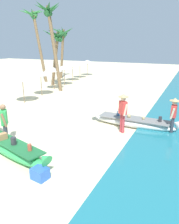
{
  "coord_description": "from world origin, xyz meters",
  "views": [
    {
      "loc": [
        5.75,
        -5.79,
        3.88
      ],
      "look_at": [
        1.67,
        2.83,
        0.9
      ],
      "focal_mm": 35.33,
      "sensor_mm": 36.0,
      "label": 1
    }
  ],
  "objects_px": {
    "palm_tree_tall_inland": "(63,38)",
    "palm_tree_mid_cluster": "(57,40)",
    "person_vendor_hatted": "(123,110)",
    "cooler_box": "(40,174)",
    "palm_tree_leaning_seaward": "(34,23)",
    "person_tourist_customer": "(5,122)",
    "person_vendor_assistant": "(173,113)",
    "boat_green_foreground": "(7,146)",
    "palm_tree_far_behind": "(50,20)",
    "boat_white_midground": "(134,122)"
  },
  "relations": [
    {
      "from": "boat_green_foreground",
      "to": "palm_tree_mid_cluster",
      "type": "xyz_separation_m",
      "value": [
        -5.84,
        12.41,
        3.89
      ]
    },
    {
      "from": "person_vendor_hatted",
      "to": "cooler_box",
      "type": "relative_size",
      "value": 3.81
    },
    {
      "from": "person_tourist_customer",
      "to": "person_vendor_assistant",
      "type": "height_order",
      "value": "person_vendor_assistant"
    },
    {
      "from": "person_tourist_customer",
      "to": "cooler_box",
      "type": "xyz_separation_m",
      "value": [
        2.74,
        -1.41,
        -0.75
      ]
    },
    {
      "from": "person_tourist_customer",
      "to": "boat_green_foreground",
      "type": "bearing_deg",
      "value": -42.63
    },
    {
      "from": "boat_green_foreground",
      "to": "person_vendor_hatted",
      "type": "relative_size",
      "value": 2.58
    },
    {
      "from": "boat_green_foreground",
      "to": "person_vendor_assistant",
      "type": "bearing_deg",
      "value": 40.95
    },
    {
      "from": "palm_tree_tall_inland",
      "to": "person_vendor_assistant",
      "type": "bearing_deg",
      "value": -42.73
    },
    {
      "from": "boat_white_midground",
      "to": "person_tourist_customer",
      "type": "relative_size",
      "value": 2.62
    },
    {
      "from": "boat_white_midground",
      "to": "palm_tree_tall_inland",
      "type": "height_order",
      "value": "palm_tree_tall_inland"
    },
    {
      "from": "person_vendor_assistant",
      "to": "palm_tree_leaning_seaward",
      "type": "distance_m",
      "value": 17.85
    },
    {
      "from": "palm_tree_mid_cluster",
      "to": "boat_green_foreground",
      "type": "bearing_deg",
      "value": -64.81
    },
    {
      "from": "boat_green_foreground",
      "to": "palm_tree_mid_cluster",
      "type": "height_order",
      "value": "palm_tree_mid_cluster"
    },
    {
      "from": "person_tourist_customer",
      "to": "person_vendor_hatted",
      "type": "bearing_deg",
      "value": 39.06
    },
    {
      "from": "person_tourist_customer",
      "to": "cooler_box",
      "type": "distance_m",
      "value": 3.17
    },
    {
      "from": "cooler_box",
      "to": "palm_tree_mid_cluster",
      "type": "bearing_deg",
      "value": 129.67
    },
    {
      "from": "palm_tree_mid_cluster",
      "to": "cooler_box",
      "type": "xyz_separation_m",
      "value": [
        7.88,
        -13.18,
        -4.02
      ]
    },
    {
      "from": "person_tourist_customer",
      "to": "person_vendor_assistant",
      "type": "xyz_separation_m",
      "value": [
        5.92,
        3.88,
        0.03
      ]
    },
    {
      "from": "person_vendor_hatted",
      "to": "person_tourist_customer",
      "type": "height_order",
      "value": "person_vendor_hatted"
    },
    {
      "from": "boat_green_foreground",
      "to": "person_vendor_assistant",
      "type": "height_order",
      "value": "person_vendor_assistant"
    },
    {
      "from": "palm_tree_tall_inland",
      "to": "palm_tree_mid_cluster",
      "type": "height_order",
      "value": "palm_tree_tall_inland"
    },
    {
      "from": "palm_tree_mid_cluster",
      "to": "palm_tree_tall_inland",
      "type": "bearing_deg",
      "value": 114.91
    },
    {
      "from": "boat_green_foreground",
      "to": "boat_white_midground",
      "type": "xyz_separation_m",
      "value": [
        3.47,
        4.65,
        -0.05
      ]
    },
    {
      "from": "person_tourist_customer",
      "to": "palm_tree_far_behind",
      "type": "height_order",
      "value": "palm_tree_far_behind"
    },
    {
      "from": "boat_green_foreground",
      "to": "palm_tree_leaning_seaward",
      "type": "bearing_deg",
      "value": 124.11
    },
    {
      "from": "person_vendor_hatted",
      "to": "palm_tree_mid_cluster",
      "type": "distance_m",
      "value": 12.86
    },
    {
      "from": "person_tourist_customer",
      "to": "boat_white_midground",
      "type": "bearing_deg",
      "value": 43.88
    },
    {
      "from": "palm_tree_far_behind",
      "to": "boat_green_foreground",
      "type": "bearing_deg",
      "value": -63.76
    },
    {
      "from": "person_vendor_assistant",
      "to": "palm_tree_mid_cluster",
      "type": "xyz_separation_m",
      "value": [
        -11.05,
        7.88,
        3.24
      ]
    },
    {
      "from": "person_vendor_hatted",
      "to": "palm_tree_leaning_seaward",
      "type": "bearing_deg",
      "value": 141.38
    },
    {
      "from": "person_tourist_customer",
      "to": "palm_tree_leaning_seaward",
      "type": "bearing_deg",
      "value": 123.31
    },
    {
      "from": "person_tourist_customer",
      "to": "palm_tree_mid_cluster",
      "type": "xyz_separation_m",
      "value": [
        -5.14,
        11.77,
        3.27
      ]
    },
    {
      "from": "boat_green_foreground",
      "to": "person_tourist_customer",
      "type": "bearing_deg",
      "value": 137.37
    },
    {
      "from": "person_vendor_hatted",
      "to": "person_tourist_customer",
      "type": "relative_size",
      "value": 1.09
    },
    {
      "from": "person_vendor_hatted",
      "to": "palm_tree_tall_inland",
      "type": "xyz_separation_m",
      "value": [
        -10.89,
        12.71,
        3.43
      ]
    },
    {
      "from": "cooler_box",
      "to": "palm_tree_tall_inland",
      "type": "bearing_deg",
      "value": 128.32
    },
    {
      "from": "boat_white_midground",
      "to": "person_vendor_assistant",
      "type": "distance_m",
      "value": 1.89
    },
    {
      "from": "boat_green_foreground",
      "to": "palm_tree_tall_inland",
      "type": "distance_m",
      "value": 18.68
    },
    {
      "from": "boat_green_foreground",
      "to": "palm_tree_far_behind",
      "type": "bearing_deg",
      "value": 116.24
    },
    {
      "from": "boat_white_midground",
      "to": "palm_tree_leaning_seaward",
      "type": "relative_size",
      "value": 0.59
    },
    {
      "from": "palm_tree_mid_cluster",
      "to": "palm_tree_far_behind",
      "type": "bearing_deg",
      "value": -70.67
    },
    {
      "from": "boat_green_foreground",
      "to": "palm_tree_tall_inland",
      "type": "height_order",
      "value": "palm_tree_tall_inland"
    },
    {
      "from": "palm_tree_leaning_seaward",
      "to": "palm_tree_far_behind",
      "type": "xyz_separation_m",
      "value": [
        4.14,
        -3.28,
        -0.16
      ]
    },
    {
      "from": "palm_tree_tall_inland",
      "to": "palm_tree_leaning_seaward",
      "type": "xyz_separation_m",
      "value": [
        -1.56,
        -2.77,
        1.37
      ]
    },
    {
      "from": "person_tourist_customer",
      "to": "palm_tree_tall_inland",
      "type": "distance_m",
      "value": 17.69
    },
    {
      "from": "person_vendor_assistant",
      "to": "palm_tree_tall_inland",
      "type": "height_order",
      "value": "palm_tree_tall_inland"
    },
    {
      "from": "palm_tree_leaning_seaward",
      "to": "palm_tree_mid_cluster",
      "type": "relative_size",
      "value": 1.39
    },
    {
      "from": "palm_tree_leaning_seaward",
      "to": "palm_tree_far_behind",
      "type": "bearing_deg",
      "value": -38.33
    },
    {
      "from": "boat_white_midground",
      "to": "cooler_box",
      "type": "bearing_deg",
      "value": -104.76
    },
    {
      "from": "palm_tree_leaning_seaward",
      "to": "cooler_box",
      "type": "distance_m",
      "value": 19.24
    }
  ]
}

